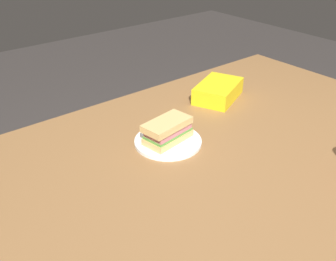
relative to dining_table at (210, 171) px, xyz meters
The scene contains 4 objects.
dining_table is the anchor object (origin of this frame).
paper_plate 0.18m from the dining_table, 62.01° to the right, with size 0.24×0.24×0.01m, color white.
sandwich 0.20m from the dining_table, 60.50° to the right, with size 0.19×0.12×0.08m.
chip_bag 0.45m from the dining_table, 138.14° to the right, with size 0.23×0.15×0.07m, color yellow.
Camera 1 is at (0.80, 0.76, 1.48)m, focal length 41.33 mm.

